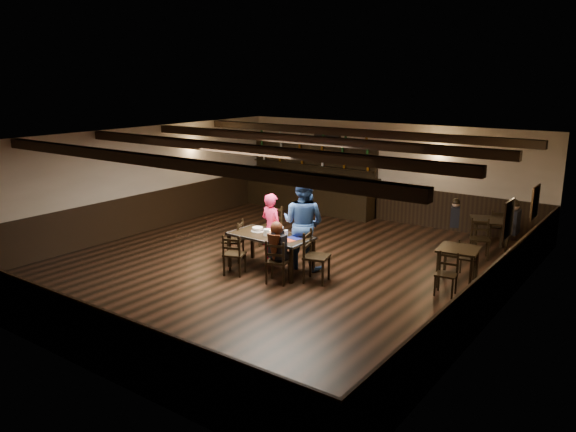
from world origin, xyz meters
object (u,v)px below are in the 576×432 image
Objects in this scene: man_blue at (303,223)px; bar_counter at (309,186)px; chair_near_right at (276,259)px; chair_near_left at (233,252)px; dining_table at (271,238)px; woman_pink at (272,228)px; cake at (258,229)px.

bar_counter is (-2.83, 4.46, -0.24)m from man_blue.
bar_counter reaches higher than chair_near_right.
man_blue is 5.29m from bar_counter.
chair_near_right reaches higher than chair_near_left.
dining_table is 1.16× the size of woman_pink.
chair_near_right is at bearing 140.21° from woman_pink.
chair_near_left is 0.84m from cake.
cake is at bearing 169.79° from dining_table.
man_blue is (0.47, 0.51, 0.28)m from dining_table.
man_blue is 0.43× the size of bar_counter.
chair_near_left is 0.44× the size of man_blue.
woman_pink reaches higher than dining_table.
chair_near_right is 1.22m from cake.
man_blue is at bearing -164.01° from woman_pink.
chair_near_left is 0.97× the size of chair_near_right.
bar_counter is at bearing 111.93° from cake.
chair_near_right is at bearing -44.73° from dining_table.
dining_table is 2.01× the size of chair_near_right.
woman_pink is 0.34× the size of bar_counter.
man_blue reaches higher than chair_near_right.
cake is 0.06× the size of bar_counter.
cake is (-0.10, -0.34, 0.03)m from woman_pink.
chair_near_left is 1.16m from woman_pink.
woman_pink is (0.11, 1.13, 0.26)m from chair_near_left.
bar_counter reaches higher than man_blue.
woman_pink is 5.00m from bar_counter.
cake reaches higher than dining_table.
woman_pink reaches higher than cake.
chair_near_right is at bearing -61.97° from bar_counter.
bar_counter is at bearing -56.65° from woman_pink.
man_blue is at bearing 96.48° from chair_near_right.
chair_near_left is 3.04× the size of cake.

